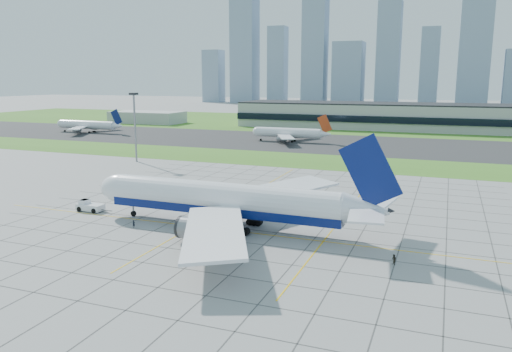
{
  "coord_description": "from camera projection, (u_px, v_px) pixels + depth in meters",
  "views": [
    {
      "loc": [
        38.84,
        -91.8,
        30.59
      ],
      "look_at": [
        -4.72,
        20.99,
        7.0
      ],
      "focal_mm": 35.0,
      "sensor_mm": 36.0,
      "label": 1
    }
  ],
  "objects": [
    {
      "name": "crew_far",
      "position": [
        394.0,
        260.0,
        83.23
      ],
      "size": [
        1.09,
        1.12,
        1.82
      ],
      "primitive_type": "imported",
      "rotation": [
        0.0,
        0.0,
        -0.92
      ],
      "color": "black",
      "rests_on": "ground"
    },
    {
      "name": "asphalt_taxiway",
      "position": [
        359.0,
        144.0,
        236.4
      ],
      "size": [
        700.0,
        75.0,
        0.04
      ],
      "primitive_type": "cube",
      "color": "#383838",
      "rests_on": "ground"
    },
    {
      "name": "service_block",
      "position": [
        147.0,
        117.0,
        351.72
      ],
      "size": [
        50.0,
        25.0,
        8.0
      ],
      "primitive_type": "cube",
      "color": "#B7B7B2",
      "rests_on": "ground"
    },
    {
      "name": "apron_markings",
      "position": [
        261.0,
        215.0,
        113.64
      ],
      "size": [
        120.0,
        130.0,
        0.03
      ],
      "color": "#474744",
      "rests_on": "ground"
    },
    {
      "name": "light_mast",
      "position": [
        135.0,
        118.0,
        184.81
      ],
      "size": [
        2.5,
        2.5,
        25.6
      ],
      "color": "gray",
      "rests_on": "ground"
    },
    {
      "name": "grass_median",
      "position": [
        334.0,
        162.0,
        186.04
      ],
      "size": [
        700.0,
        35.0,
        0.04
      ],
      "primitive_type": "cube",
      "color": "#3F7220",
      "rests_on": "ground"
    },
    {
      "name": "distant_jet_1",
      "position": [
        289.0,
        133.0,
        245.58
      ],
      "size": [
        38.24,
        42.66,
        14.08
      ],
      "color": "white",
      "rests_on": "ground"
    },
    {
      "name": "city_skyline",
      "position": [
        409.0,
        54.0,
        571.52
      ],
      "size": [
        523.0,
        32.4,
        160.0
      ],
      "color": "#8398AC",
      "rests_on": "ground"
    },
    {
      "name": "pushback_tug",
      "position": [
        89.0,
        206.0,
        117.37
      ],
      "size": [
        9.32,
        3.34,
        2.59
      ],
      "rotation": [
        0.0,
        0.0,
        -0.01
      ],
      "color": "white",
      "rests_on": "ground"
    },
    {
      "name": "airliner",
      "position": [
        226.0,
        201.0,
        103.61
      ],
      "size": [
        66.64,
        67.56,
        20.98
      ],
      "rotation": [
        0.0,
        0.0,
        -0.01
      ],
      "color": "white",
      "rests_on": "ground"
    },
    {
      "name": "ground",
      "position": [
        241.0,
        229.0,
        103.64
      ],
      "size": [
        1400.0,
        1400.0,
        0.0
      ],
      "primitive_type": "plane",
      "color": "#989893",
      "rests_on": "ground"
    },
    {
      "name": "grass_far",
      "position": [
        387.0,
        125.0,
        337.12
      ],
      "size": [
        700.0,
        145.0,
        0.04
      ],
      "primitive_type": "cube",
      "color": "#3F7220",
      "rests_on": "ground"
    },
    {
      "name": "crew_near",
      "position": [
        134.0,
        224.0,
        104.18
      ],
      "size": [
        0.54,
        0.69,
        1.65
      ],
      "primitive_type": "imported",
      "rotation": [
        0.0,
        0.0,
        1.3
      ],
      "color": "black",
      "rests_on": "ground"
    },
    {
      "name": "distant_jet_0",
      "position": [
        88.0,
        125.0,
        288.15
      ],
      "size": [
        43.09,
        42.66,
        14.08
      ],
      "color": "white",
      "rests_on": "ground"
    },
    {
      "name": "terminal",
      "position": [
        451.0,
        117.0,
        298.46
      ],
      "size": [
        260.0,
        43.0,
        15.8
      ],
      "color": "#B7B7B2",
      "rests_on": "ground"
    }
  ]
}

